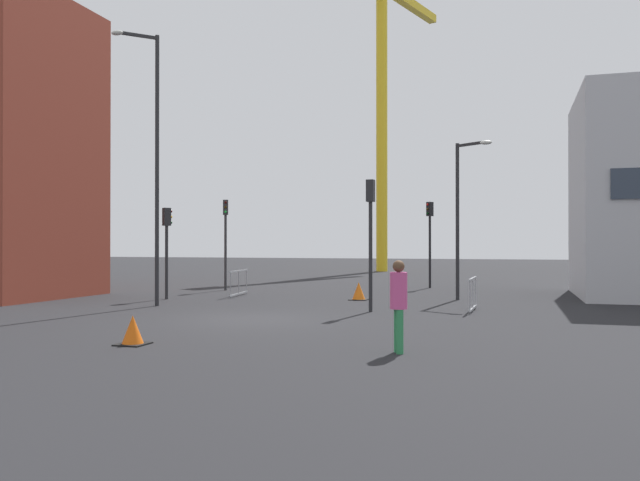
# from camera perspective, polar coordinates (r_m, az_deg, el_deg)

# --- Properties ---
(ground) EXTENTS (160.00, 160.00, 0.00)m
(ground) POSITION_cam_1_polar(r_m,az_deg,el_deg) (18.46, -6.33, -7.03)
(ground) COLOR black
(construction_crane) EXTENTS (5.63, 14.53, 23.60)m
(construction_crane) POSITION_cam_1_polar(r_m,az_deg,el_deg) (53.08, 5.68, 13.95)
(construction_crane) COLOR yellow
(construction_crane) RESTS_ON ground
(streetlamp_tall) EXTENTS (1.26, 1.14, 9.47)m
(streetlamp_tall) POSITION_cam_1_polar(r_m,az_deg,el_deg) (23.10, -14.76, 7.72)
(streetlamp_tall) COLOR #232326
(streetlamp_tall) RESTS_ON ground
(streetlamp_short) EXTENTS (1.39, 0.88, 6.08)m
(streetlamp_short) POSITION_cam_1_polar(r_m,az_deg,el_deg) (25.15, 12.59, 3.02)
(streetlamp_short) COLOR #232326
(streetlamp_short) RESTS_ON ground
(traffic_light_crosswalk) EXTENTS (0.34, 0.39, 4.24)m
(traffic_light_crosswalk) POSITION_cam_1_polar(r_m,az_deg,el_deg) (30.14, -8.47, 0.94)
(traffic_light_crosswalk) COLOR #2D2D30
(traffic_light_crosswalk) RESTS_ON ground
(traffic_light_verge) EXTENTS (0.36, 0.38, 4.26)m
(traffic_light_verge) POSITION_cam_1_polar(r_m,az_deg,el_deg) (31.97, 9.81, 0.88)
(traffic_light_verge) COLOR black
(traffic_light_verge) RESTS_ON ground
(traffic_light_near) EXTENTS (0.25, 0.37, 4.21)m
(traffic_light_near) POSITION_cam_1_polar(r_m,az_deg,el_deg) (20.32, 4.56, 1.52)
(traffic_light_near) COLOR #232326
(traffic_light_near) RESTS_ON ground
(traffic_light_far) EXTENTS (0.36, 0.38, 3.59)m
(traffic_light_far) POSITION_cam_1_polar(r_m,az_deg,el_deg) (25.66, -13.57, 0.28)
(traffic_light_far) COLOR #232326
(traffic_light_far) RESTS_ON ground
(pedestrian_walking) EXTENTS (0.34, 0.34, 1.83)m
(pedestrian_walking) POSITION_cam_1_polar(r_m,az_deg,el_deg) (12.68, 7.06, -5.20)
(pedestrian_walking) COLOR #2D844C
(pedestrian_walking) RESTS_ON ground
(safety_barrier_right_run) EXTENTS (0.40, 2.56, 1.08)m
(safety_barrier_right_run) POSITION_cam_1_polar(r_m,az_deg,el_deg) (26.70, -7.30, -3.76)
(safety_barrier_right_run) COLOR gray
(safety_barrier_right_run) RESTS_ON ground
(safety_barrier_rear) EXTENTS (0.14, 2.07, 1.08)m
(safety_barrier_rear) POSITION_cam_1_polar(r_m,az_deg,el_deg) (21.03, 13.53, -4.67)
(safety_barrier_rear) COLOR #9EA0A5
(safety_barrier_rear) RESTS_ON ground
(traffic_cone_striped) EXTENTS (0.68, 0.68, 0.69)m
(traffic_cone_striped) POSITION_cam_1_polar(r_m,az_deg,el_deg) (24.69, 3.49, -4.60)
(traffic_cone_striped) COLOR black
(traffic_cone_striped) RESTS_ON ground
(traffic_cone_orange) EXTENTS (0.62, 0.62, 0.63)m
(traffic_cone_orange) POSITION_cam_1_polar(r_m,az_deg,el_deg) (14.28, -16.43, -7.79)
(traffic_cone_orange) COLOR black
(traffic_cone_orange) RESTS_ON ground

